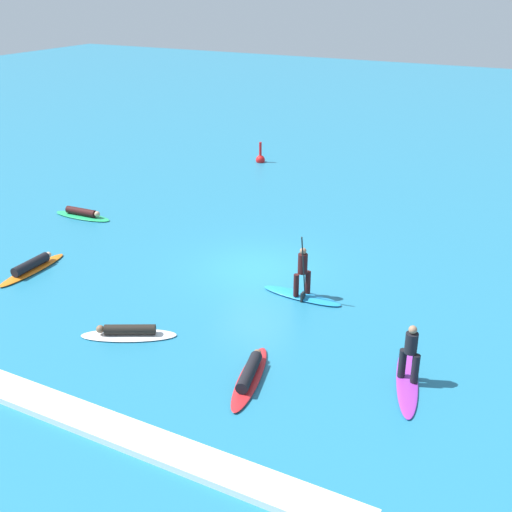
% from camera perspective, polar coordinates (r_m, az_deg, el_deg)
% --- Properties ---
extents(ground_plane, '(120.00, 120.00, 0.00)m').
position_cam_1_polar(ground_plane, '(23.05, 0.00, -1.14)').
color(ground_plane, teal).
rests_on(ground_plane, ground).
extents(surfer_on_blue_board, '(2.81, 0.85, 2.33)m').
position_cam_1_polar(surfer_on_blue_board, '(20.92, 4.13, -2.65)').
color(surfer_on_blue_board, '#1E8CD1').
rests_on(surfer_on_blue_board, ground_plane).
extents(surfer_on_green_board, '(2.85, 0.91, 0.40)m').
position_cam_1_polar(surfer_on_green_board, '(28.94, -15.23, 3.63)').
color(surfer_on_green_board, '#23B266').
rests_on(surfer_on_green_board, ground_plane).
extents(surfer_on_red_board, '(1.27, 3.08, 0.43)m').
position_cam_1_polar(surfer_on_red_board, '(16.97, -0.57, -10.52)').
color(surfer_on_red_board, red).
rests_on(surfer_on_red_board, ground_plane).
extents(surfer_on_orange_board, '(0.70, 3.12, 0.45)m').
position_cam_1_polar(surfer_on_orange_board, '(24.16, -19.37, -0.91)').
color(surfer_on_orange_board, orange).
rests_on(surfer_on_orange_board, ground_plane).
extents(surfer_on_purple_board, '(1.45, 3.31, 1.68)m').
position_cam_1_polar(surfer_on_purple_board, '(17.20, 13.46, -9.69)').
color(surfer_on_purple_board, purple).
rests_on(surfer_on_purple_board, ground_plane).
extents(surfer_on_white_board, '(2.84, 2.00, 0.38)m').
position_cam_1_polar(surfer_on_white_board, '(19.20, -11.36, -6.71)').
color(surfer_on_white_board, white).
rests_on(surfer_on_white_board, ground_plane).
extents(marker_buoy, '(0.52, 0.52, 1.27)m').
position_cam_1_polar(marker_buoy, '(36.41, 0.39, 8.68)').
color(marker_buoy, red).
rests_on(marker_buoy, ground_plane).
extents(wave_crest, '(15.02, 0.90, 0.18)m').
position_cam_1_polar(wave_crest, '(16.37, -16.07, -13.39)').
color(wave_crest, white).
rests_on(wave_crest, ground_plane).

